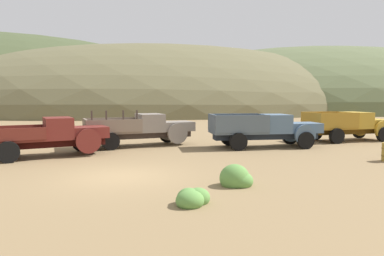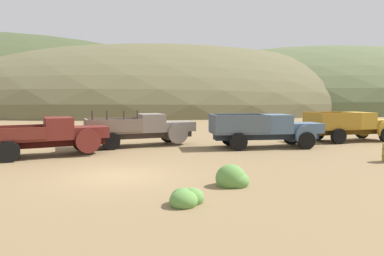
% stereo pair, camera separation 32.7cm
% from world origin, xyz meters
% --- Properties ---
extents(ground_plane, '(300.00, 300.00, 0.00)m').
position_xyz_m(ground_plane, '(0.00, 0.00, 0.00)').
color(ground_plane, olive).
extents(hill_center, '(107.79, 76.37, 27.96)m').
position_xyz_m(hill_center, '(13.73, 67.98, 0.00)').
color(hill_center, brown).
rests_on(hill_center, ground).
extents(hill_far_left, '(106.68, 85.06, 30.34)m').
position_xyz_m(hill_far_left, '(54.93, 70.18, 0.00)').
color(hill_far_left, '#56603D').
rests_on(hill_far_left, ground).
extents(truck_oxblood, '(5.95, 3.26, 1.89)m').
position_xyz_m(truck_oxblood, '(-2.81, 5.39, 1.00)').
color(truck_oxblood, black).
rests_on(truck_oxblood, ground).
extents(truck_primer_gray, '(6.54, 2.92, 2.16)m').
position_xyz_m(truck_primer_gray, '(1.99, 7.95, 1.01)').
color(truck_primer_gray, '#3D322D').
rests_on(truck_primer_gray, ground).
extents(truck_chalk_blue, '(6.47, 2.75, 1.91)m').
position_xyz_m(truck_chalk_blue, '(8.88, 5.53, 1.02)').
color(truck_chalk_blue, '#262D39').
rests_on(truck_chalk_blue, ground).
extents(truck_mustard, '(5.84, 2.54, 1.91)m').
position_xyz_m(truck_mustard, '(15.53, 6.96, 1.01)').
color(truck_mustard, '#593D12').
rests_on(truck_mustard, ground).
extents(bush_near_barrel, '(1.00, 0.87, 0.56)m').
position_xyz_m(bush_near_barrel, '(1.66, -3.92, 0.15)').
color(bush_near_barrel, '#5B8E42').
rests_on(bush_near_barrel, ground).
extents(bush_front_right, '(1.09, 0.99, 0.91)m').
position_xyz_m(bush_front_right, '(3.58, -2.28, 0.22)').
color(bush_front_right, '#5B8E42').
rests_on(bush_front_right, ground).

